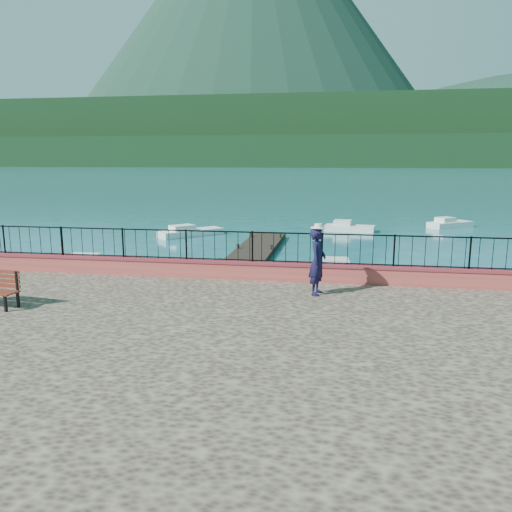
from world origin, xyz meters
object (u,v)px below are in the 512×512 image
(boat_0, at_px, (95,263))
(boat_4, at_px, (350,226))
(boat_1, at_px, (346,267))
(boat_3, at_px, (191,230))
(boat_5, at_px, (450,222))
(person, at_px, (318,262))

(boat_0, bearing_deg, boat_4, 50.06)
(boat_1, xyz_separation_m, boat_3, (-9.99, 9.99, 0.00))
(boat_5, bearing_deg, boat_0, -171.48)
(person, xyz_separation_m, boat_1, (0.93, 7.52, -1.76))
(boat_1, bearing_deg, person, -101.38)
(person, distance_m, boat_5, 26.29)
(person, bearing_deg, boat_5, -7.79)
(person, distance_m, boat_3, 19.79)
(boat_0, height_order, boat_4, same)
(boat_1, height_order, boat_4, same)
(boat_3, bearing_deg, boat_4, -25.20)
(boat_0, relative_size, boat_3, 0.86)
(boat_3, relative_size, boat_4, 1.28)
(person, relative_size, boat_5, 0.56)
(boat_1, bearing_deg, boat_5, 61.33)
(boat_1, distance_m, boat_5, 18.91)
(person, height_order, boat_1, person)
(boat_0, distance_m, boat_5, 26.27)
(boat_4, height_order, boat_5, same)
(boat_3, bearing_deg, person, -108.61)
(boat_3, xyz_separation_m, boat_5, (17.78, 7.23, 0.00))
(boat_3, bearing_deg, boat_0, -142.17)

